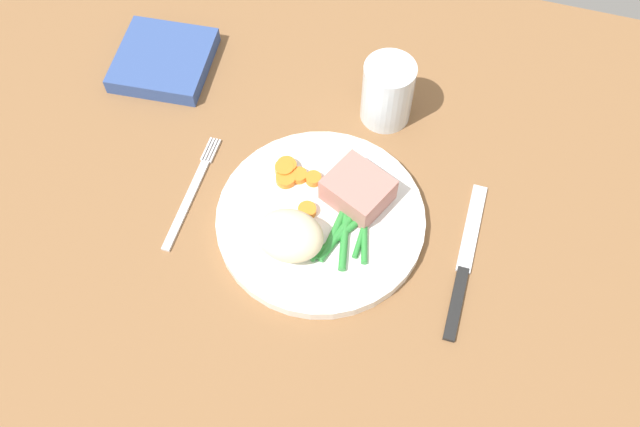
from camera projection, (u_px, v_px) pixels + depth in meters
dining_table at (348, 234)px, 81.71cm from camera, size 120.00×90.00×2.00cm
dinner_plate at (320, 221)px, 80.52cm from camera, size 24.65×24.65×1.60cm
meat_portion at (357, 189)px, 79.68cm from camera, size 8.92×8.48×3.57cm
mashed_potatoes at (290, 236)px, 75.96cm from camera, size 7.72×6.33×4.75cm
carrot_slices at (292, 176)px, 82.13cm from camera, size 6.52×7.42×1.23cm
green_beans at (344, 234)px, 78.28cm from camera, size 6.62×9.46×0.90cm
fork at (192, 193)px, 83.21cm from camera, size 1.44×16.60×0.40cm
knife at (464, 263)px, 78.46cm from camera, size 1.70×20.50×0.64cm
water_glass at (390, 96)px, 86.13cm from camera, size 6.50×6.50×8.91cm
napkin at (164, 60)px, 92.70cm from camera, size 13.31×13.33×2.22cm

